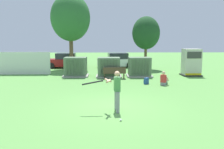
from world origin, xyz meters
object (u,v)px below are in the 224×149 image
at_px(generator_enclosure, 191,62).
at_px(batter, 116,89).
at_px(sports_ball, 121,120).
at_px(parked_car_left_of_center, 117,61).
at_px(backpack, 146,81).
at_px(parked_car_leftmost, 65,61).
at_px(transformer_mid_east, 139,67).
at_px(park_bench, 114,72).
at_px(seated_spectator, 164,80).
at_px(transformer_mid_west, 109,67).
at_px(transformer_west, 76,67).

bearing_deg(generator_enclosure, batter, -124.48).
xyz_separation_m(sports_ball, parked_car_left_of_center, (0.61, 17.51, 0.71)).
relative_size(generator_enclosure, backpack, 5.23).
height_order(backpack, parked_car_leftmost, parked_car_leftmost).
bearing_deg(parked_car_leftmost, sports_ball, -73.47).
xyz_separation_m(batter, parked_car_leftmost, (-5.01, 16.12, -0.22)).
distance_m(transformer_mid_east, parked_car_left_of_center, 6.82).
height_order(park_bench, parked_car_leftmost, parked_car_leftmost).
height_order(generator_enclosure, park_bench, generator_enclosure).
xyz_separation_m(transformer_mid_east, parked_car_leftmost, (-7.38, 6.49, -0.04)).
bearing_deg(generator_enclosure, transformer_mid_east, -174.94).
relative_size(transformer_mid_east, sports_ball, 23.33).
xyz_separation_m(batter, seated_spectator, (3.50, 5.81, -0.60)).
height_order(transformer_mid_west, park_bench, transformer_mid_west).
xyz_separation_m(transformer_mid_east, generator_enclosure, (4.52, 0.40, 0.35)).
bearing_deg(transformer_mid_east, backpack, -89.91).
relative_size(transformer_mid_west, park_bench, 1.15).
xyz_separation_m(transformer_mid_east, seated_spectator, (1.14, -3.81, -0.41)).
bearing_deg(transformer_mid_east, parked_car_leftmost, 138.65).
bearing_deg(parked_car_leftmost, parked_car_left_of_center, 1.39).
bearing_deg(seated_spectator, sports_ball, -115.44).
distance_m(sports_ball, parked_car_leftmost, 18.13).
distance_m(transformer_mid_west, sports_ball, 10.78).
height_order(transformer_mid_west, sports_ball, transformer_mid_west).
distance_m(transformer_west, generator_enclosure, 9.88).
bearing_deg(batter, park_bench, 88.48).
distance_m(transformer_mid_west, parked_car_leftmost, 8.18).
xyz_separation_m(seated_spectator, parked_car_left_of_center, (-2.75, 10.45, 0.38)).
bearing_deg(transformer_mid_west, parked_car_left_of_center, 81.89).
distance_m(transformer_west, parked_car_leftmost, 6.68).
distance_m(transformer_mid_west, transformer_mid_east, 2.57).
distance_m(park_bench, sports_ball, 9.72).
relative_size(park_bench, batter, 1.05).
bearing_deg(transformer_mid_east, park_bench, -151.29).
distance_m(transformer_mid_east, parked_car_leftmost, 9.83).
distance_m(transformer_west, batter, 10.21).
height_order(batter, sports_ball, batter).
bearing_deg(transformer_mid_west, seated_spectator, -44.85).
height_order(sports_ball, parked_car_left_of_center, parked_car_left_of_center).
xyz_separation_m(transformer_mid_east, sports_ball, (-2.22, -10.87, -0.74)).
bearing_deg(park_bench, parked_car_left_of_center, 86.11).
bearing_deg(park_bench, batter, -91.52).
relative_size(seated_spectator, parked_car_left_of_center, 0.22).
bearing_deg(seated_spectator, transformer_mid_east, 106.63).
height_order(generator_enclosure, seated_spectator, generator_enclosure).
bearing_deg(seated_spectator, backpack, 161.05).
xyz_separation_m(transformer_mid_west, generator_enclosure, (7.09, 0.52, 0.35)).
distance_m(transformer_mid_east, sports_ball, 11.12).
bearing_deg(transformer_west, transformer_mid_west, -5.26).
bearing_deg(batter, sports_ball, -83.50).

